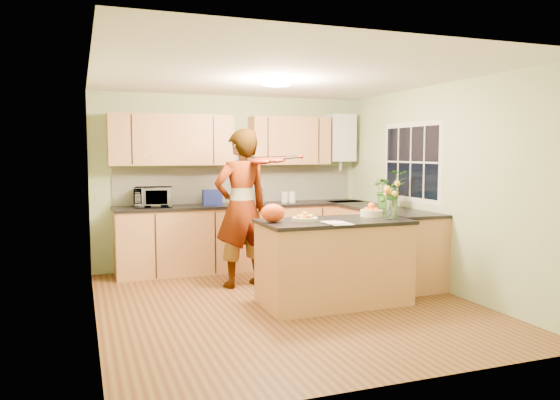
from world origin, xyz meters
name	(u,v)px	position (x,y,z in m)	size (l,w,h in m)	color
floor	(286,304)	(0.00, 0.00, 0.00)	(4.50, 4.50, 0.00)	#552D18
ceiling	(286,75)	(0.00, 0.00, 2.50)	(4.00, 4.50, 0.02)	white
wall_back	(232,181)	(0.00, 2.25, 1.25)	(4.00, 0.02, 2.50)	#9EAE7C
wall_front	(399,213)	(0.00, -2.25, 1.25)	(4.00, 0.02, 2.50)	#9EAE7C
wall_left	(93,197)	(-2.00, 0.00, 1.25)	(0.02, 4.50, 2.50)	#9EAE7C
wall_right	(439,188)	(2.00, 0.00, 1.25)	(0.02, 4.50, 2.50)	#9EAE7C
back_counter	(244,236)	(0.10, 1.95, 0.47)	(3.64, 0.62, 0.94)	#B07246
right_counter	(380,241)	(1.70, 0.85, 0.47)	(0.62, 2.24, 0.94)	#B07246
splashback	(239,185)	(0.10, 2.23, 1.20)	(3.60, 0.02, 0.52)	silver
upper_cabinets	(223,140)	(-0.18, 2.08, 1.85)	(3.20, 0.34, 0.70)	#B07246
boiler	(340,138)	(1.70, 2.09, 1.90)	(0.40, 0.30, 0.86)	silver
window_right	(411,162)	(1.99, 0.60, 1.55)	(0.01, 1.30, 1.05)	silver
light_switch	(96,196)	(-1.99, -0.60, 1.30)	(0.02, 0.09, 0.09)	silver
ceiling_lamp	(277,83)	(0.00, 0.30, 2.46)	(0.30, 0.30, 0.07)	#FFEABF
peninsula_island	(334,262)	(0.50, -0.17, 0.47)	(1.64, 0.84, 0.94)	#B07246
fruit_dish	(305,218)	(0.15, -0.17, 0.98)	(0.28, 0.28, 0.10)	beige
orange_bowl	(371,211)	(1.05, -0.02, 1.00)	(0.26, 0.26, 0.15)	beige
flower_vase	(391,191)	(1.10, -0.35, 1.25)	(0.25, 0.25, 0.47)	silver
orange_bag	(273,213)	(-0.19, -0.12, 1.04)	(0.26, 0.22, 0.20)	#E34512
papers	(338,223)	(0.40, -0.47, 0.94)	(0.23, 0.31, 0.01)	silver
violinist	(241,208)	(-0.23, 0.94, 0.98)	(0.72, 0.47, 1.97)	tan
violin	(262,161)	(-0.03, 0.72, 1.57)	(0.66, 0.27, 0.13)	#570E05
microwave	(153,197)	(-1.18, 1.94, 1.08)	(0.49, 0.33, 0.27)	silver
blue_box	(212,197)	(-0.36, 1.97, 1.05)	(0.27, 0.19, 0.21)	navy
kettle	(260,195)	(0.34, 1.96, 1.05)	(0.15, 0.15, 0.28)	silver
jar_cream	(285,197)	(0.73, 1.97, 1.02)	(0.10, 0.10, 0.16)	beige
jar_white	(292,197)	(0.84, 1.93, 1.02)	(0.10, 0.10, 0.16)	silver
potted_plant	(389,189)	(1.70, 0.66, 1.19)	(0.46, 0.40, 0.51)	#2E6722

